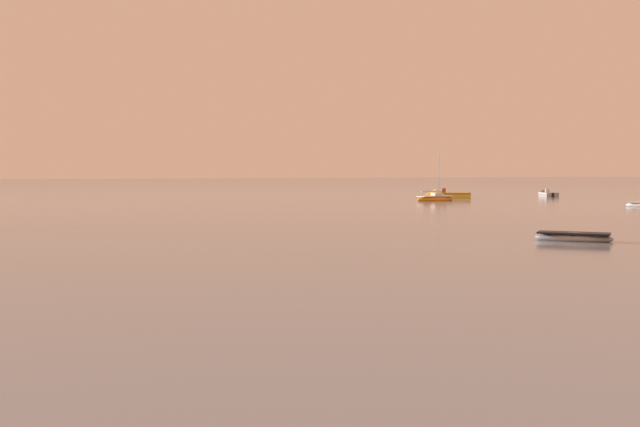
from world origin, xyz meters
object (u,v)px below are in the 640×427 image
motorboat_moored_0 (443,196)px  sailboat_moored_0 (435,199)px  rowboat_moored_2 (574,238)px  motorboat_moored_1 (547,195)px

motorboat_moored_0 → sailboat_moored_0: bearing=77.0°
motorboat_moored_0 → rowboat_moored_2: (-28.81, -54.23, -0.13)m
motorboat_moored_1 → rowboat_moored_2: (-47.01, -54.13, -0.07)m
sailboat_moored_0 → rowboat_moored_2: 52.81m
motorboat_moored_0 → sailboat_moored_0: 8.83m
motorboat_moored_1 → rowboat_moored_2: bearing=164.8°
motorboat_moored_0 → sailboat_moored_0: sailboat_moored_0 is taller
motorboat_moored_0 → motorboat_moored_1: 18.20m
motorboat_moored_0 → rowboat_moored_2: size_ratio=1.73×
motorboat_moored_1 → sailboat_moored_0: 24.80m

